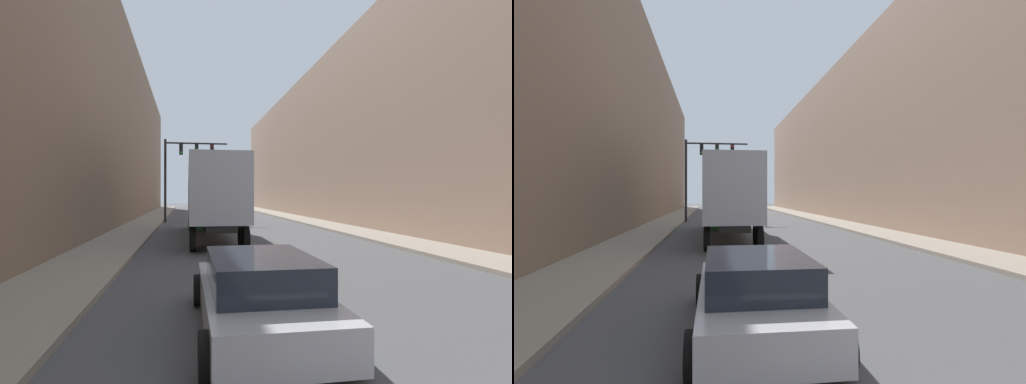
{
  "view_description": "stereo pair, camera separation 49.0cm",
  "coord_description": "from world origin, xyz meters",
  "views": [
    {
      "loc": [
        -3.39,
        0.09,
        2.31
      ],
      "look_at": [
        -0.63,
        16.03,
        2.39
      ],
      "focal_mm": 28.0,
      "sensor_mm": 36.0,
      "label": 1
    },
    {
      "loc": [
        -2.91,
        0.01,
        2.31
      ],
      "look_at": [
        -0.63,
        16.03,
        2.39
      ],
      "focal_mm": 28.0,
      "sensor_mm": 36.0,
      "label": 2
    }
  ],
  "objects": [
    {
      "name": "traffic_signal_gantry",
      "position": [
        -3.85,
        33.56,
        4.8
      ],
      "size": [
        5.19,
        0.35,
        6.82
      ],
      "color": "black",
      "rests_on": "ground"
    },
    {
      "name": "sedan_car",
      "position": [
        -2.19,
        6.7,
        0.63
      ],
      "size": [
        2.12,
        4.75,
        1.3
      ],
      "color": "#B7B7BC",
      "rests_on": "ground"
    },
    {
      "name": "building_left",
      "position": [
        -10.82,
        30.0,
        7.74
      ],
      "size": [
        6.0,
        80.0,
        15.48
      ],
      "color": "#846B56",
      "rests_on": "ground"
    },
    {
      "name": "semi_truck",
      "position": [
        -2.1,
        21.4,
        2.25
      ],
      "size": [
        2.44,
        12.78,
        3.97
      ],
      "color": "#B2B7C1",
      "rests_on": "ground"
    },
    {
      "name": "building_right",
      "position": [
        10.82,
        30.0,
        6.96
      ],
      "size": [
        6.0,
        80.0,
        13.92
      ],
      "color": "#997A66",
      "rests_on": "ground"
    },
    {
      "name": "sidewalk_right",
      "position": [
        6.56,
        30.0,
        0.07
      ],
      "size": [
        2.52,
        80.0,
        0.15
      ],
      "color": "gray",
      "rests_on": "ground"
    },
    {
      "name": "sidewalk_left",
      "position": [
        -6.56,
        30.0,
        0.07
      ],
      "size": [
        2.52,
        80.0,
        0.15
      ],
      "color": "gray",
      "rests_on": "ground"
    }
  ]
}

